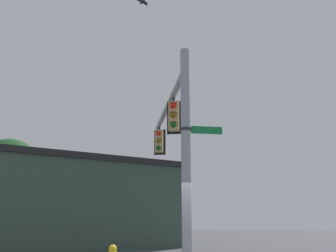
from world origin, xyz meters
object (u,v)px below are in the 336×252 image
object	(u,v)px
traffic_light_nearest_pole	(174,116)
traffic_light_mid_inner	(159,141)
bird_flying	(142,2)
street_name_sign	(195,130)

from	to	relation	value
traffic_light_nearest_pole	traffic_light_mid_inner	xyz separation A→B (m)	(1.25, -4.04, 0.00)
bird_flying	traffic_light_mid_inner	bearing A→B (deg)	-86.26
traffic_light_mid_inner	street_name_sign	bearing A→B (deg)	109.84
bird_flying	traffic_light_nearest_pole	bearing A→B (deg)	-124.37
traffic_light_mid_inner	bird_flying	world-z (taller)	bird_flying
traffic_light_nearest_pole	street_name_sign	distance (m)	2.30
street_name_sign	bird_flying	world-z (taller)	bird_flying
street_name_sign	bird_flying	size ratio (longest dim) A/B	3.22
traffic_light_nearest_pole	bird_flying	distance (m)	4.12
traffic_light_nearest_pole	bird_flying	world-z (taller)	bird_flying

